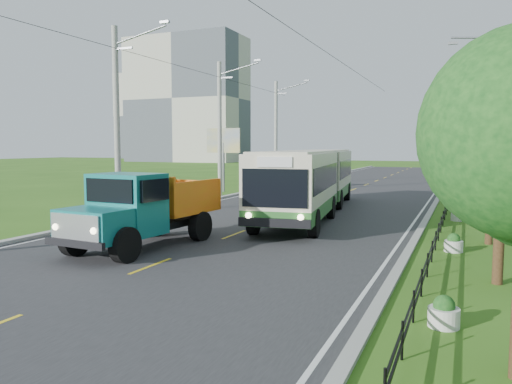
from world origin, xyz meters
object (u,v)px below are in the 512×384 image
Objects in this scene: tree_third at (494,139)px; planter_front at (444,313)px; planter_mid at (458,215)px; billboard_left at (223,145)px; streetlight_mid at (507,121)px; streetlight_far at (493,130)px; tree_fourth at (488,149)px; tree_back at (481,147)px; pole_near at (117,120)px; pole_mid at (220,128)px; pole_far at (276,132)px; tree_second at (505,154)px; tree_fifth at (484,144)px; bus at (311,177)px; planter_far at (460,200)px; planter_near at (454,244)px; dump_truck at (144,205)px.

tree_third reaches higher than planter_front.
billboard_left reaches higher than planter_mid.
streetlight_far is at bearing 90.00° from streetlight_mid.
tree_fourth is 12.00m from tree_back.
billboard_left reaches higher than planter_front.
pole_near is 1.00× the size of pole_mid.
planter_front is at bearing -94.45° from tree_fourth.
tree_fourth is 1.04× the size of billboard_left.
pole_mid is at bearing -67.58° from billboard_left.
pole_near is 15.10m from billboard_left.
streetlight_mid is at bearing -86.30° from tree_back.
tree_second is at bearing -59.58° from pole_far.
tree_back is (-0.00, 6.00, -0.20)m from tree_fifth.
pole_far is 1.72× the size of tree_fifth.
bus is at bearing -178.43° from streetlight_mid.
tree_fourth reaches higher than bus.
billboard_left reaches higher than planter_far.
bus is (10.56, -10.26, -1.81)m from billboard_left.
dump_truck is (-10.54, -3.57, 1.28)m from planter_near.
planter_far is at bearing -6.31° from billboard_left.
tree_fourth is at bearing -26.99° from billboard_left.
pole_mid is 1.72× the size of tree_fifth.
planter_front is at bearing -71.83° from bus.
billboard_left is (-18.10, 18.00, 3.58)m from planter_near.
tree_fourth reaches higher than dump_truck.
pole_near is 26.80m from streetlight_far.
tree_second is 5.40m from planter_front.
planter_mid is at bearing -101.56° from tree_fifth.
tree_fifth is at bearing 86.75° from planter_front.
tree_second is 0.98× the size of tree_fourth.
streetlight_mid is at bearing 86.21° from tree_second.
streetlight_mid is 22.51m from billboard_left.
planter_near is at bearing -90.00° from planter_mid.
planter_front is (-1.26, -4.14, -3.23)m from tree_second.
tree_back is 8.21× the size of planter_mid.
pole_far is 31.42m from dump_truck.
pole_near is 18.89m from tree_fourth.
pole_far is at bearing 165.19° from streetlight_far.
tree_fifth reaches higher than billboard_left.
streetlight_mid is 13.54× the size of planter_front.
pole_mid reaches higher than billboard_left.
bus is 11.71m from dump_truck.
tree_third is 13.33m from dump_truck.
tree_second reaches higher than planter_far.
planter_front is at bearing -18.19° from dump_truck.
pole_far is 25.85m from planter_mid.
pole_far reaches higher than bus.
streetlight_far reaches higher than tree_second.
tree_second is 12.36m from planter_mid.
tree_third is at bearing -53.91° from pole_far.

